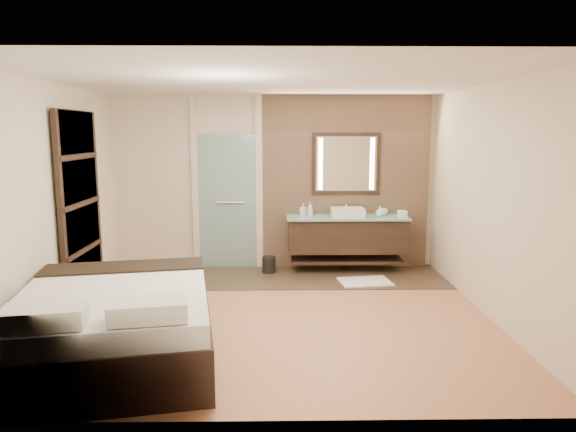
{
  "coord_description": "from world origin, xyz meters",
  "views": [
    {
      "loc": [
        0.07,
        -5.79,
        2.14
      ],
      "look_at": [
        0.17,
        0.6,
        1.09
      ],
      "focal_mm": 32.0,
      "sensor_mm": 36.0,
      "label": 1
    }
  ],
  "objects_px": {
    "bed": "(115,324)",
    "waste_bin": "(269,265)",
    "mirror_unit": "(346,164)",
    "vanity": "(347,235)"
  },
  "relations": [
    {
      "from": "bed",
      "to": "waste_bin",
      "type": "distance_m",
      "value": 3.3
    },
    {
      "from": "mirror_unit",
      "to": "waste_bin",
      "type": "bearing_deg",
      "value": -164.87
    },
    {
      "from": "mirror_unit",
      "to": "bed",
      "type": "height_order",
      "value": "mirror_unit"
    },
    {
      "from": "mirror_unit",
      "to": "bed",
      "type": "relative_size",
      "value": 0.43
    },
    {
      "from": "bed",
      "to": "mirror_unit",
      "type": "bearing_deg",
      "value": 41.89
    },
    {
      "from": "vanity",
      "to": "waste_bin",
      "type": "distance_m",
      "value": 1.29
    },
    {
      "from": "mirror_unit",
      "to": "bed",
      "type": "xyz_separation_m",
      "value": [
        -2.59,
        -3.31,
        -1.3
      ]
    },
    {
      "from": "waste_bin",
      "to": "vanity",
      "type": "bearing_deg",
      "value": 4.1
    },
    {
      "from": "mirror_unit",
      "to": "bed",
      "type": "bearing_deg",
      "value": -127.97
    },
    {
      "from": "vanity",
      "to": "mirror_unit",
      "type": "xyz_separation_m",
      "value": [
        0.0,
        0.24,
        1.07
      ]
    }
  ]
}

